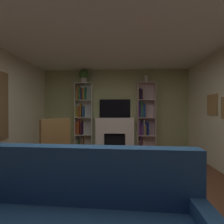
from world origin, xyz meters
TOP-DOWN VIEW (x-y plane):
  - ground_plane at (0.00, 0.00)m, footprint 6.66×6.66m
  - wall_back_accent at (0.00, 2.80)m, footprint 4.77×0.06m
  - ceiling at (0.00, 0.00)m, footprint 4.77×5.67m
  - fireplace at (0.00, 2.67)m, footprint 1.32×0.50m
  - tv at (0.00, 2.74)m, footprint 0.98×0.06m
  - bookshelf_left at (-1.04, 2.67)m, footprint 0.55×0.28m
  - bookshelf_right at (0.92, 2.66)m, footprint 0.55×0.31m
  - potted_plant at (-0.98, 2.62)m, footprint 0.30×0.30m
  - vase_with_flowers at (0.98, 2.62)m, footprint 0.12×0.12m
  - armchair at (-1.21, 0.74)m, footprint 0.83×0.87m

SIDE VIEW (x-z plane):
  - ground_plane at x=0.00m, z-range 0.00..0.00m
  - fireplace at x=0.00m, z-range 0.02..1.11m
  - armchair at x=-1.21m, z-range 0.00..1.17m
  - bookshelf_right at x=0.92m, z-range -0.06..2.13m
  - bookshelf_left at x=-1.04m, z-range 0.00..2.19m
  - wall_back_accent at x=0.00m, z-range 0.00..2.64m
  - tv at x=0.00m, z-range 1.09..1.67m
  - vase_with_flowers at x=0.98m, z-range 2.14..2.50m
  - potted_plant at x=-0.98m, z-range 2.22..2.64m
  - ceiling at x=0.00m, z-range 2.64..2.70m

